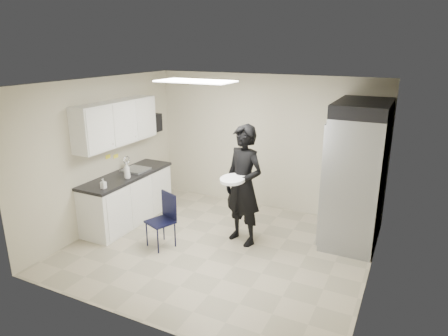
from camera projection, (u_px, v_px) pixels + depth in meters
The scene contains 21 objects.
floor at pixel (219, 248), 6.38m from camera, with size 4.50×4.50×0.00m, color tan.
ceiling at pixel (218, 83), 5.61m from camera, with size 4.50×4.50×0.00m, color silver.
back_wall at pixel (265, 143), 7.71m from camera, with size 4.50×4.50×0.00m, color beige.
left_wall at pixel (103, 154), 6.94m from camera, with size 4.00×4.00×0.00m, color beige.
right_wall at pixel (377, 195), 5.05m from camera, with size 4.00×4.00×0.00m, color beige.
ceiling_panel at pixel (195, 81), 6.21m from camera, with size 1.20×0.60×0.02m, color white.
lower_counter at pixel (128, 199), 7.25m from camera, with size 0.60×1.90×0.86m, color silver.
countertop at pixel (126, 175), 7.11m from camera, with size 0.64×1.95×0.05m, color black.
sink at pixel (136, 172), 7.32m from camera, with size 0.42×0.40×0.14m, color gray.
faucet at pixel (127, 163), 7.36m from camera, with size 0.02×0.02×0.24m, color silver.
upper_cabinets at pixel (117, 123), 6.88m from camera, with size 0.35×1.80×0.75m, color silver.
towel_dispenser at pixel (154, 123), 7.96m from camera, with size 0.22×0.30×0.35m, color black.
notice_sticker_left at pixel (108, 157), 7.05m from camera, with size 0.00×0.12×0.07m, color yellow.
notice_sticker_right at pixel (116, 156), 7.23m from camera, with size 0.00×0.12×0.07m, color yellow.
commercial_fridge at pixel (356, 179), 6.39m from camera, with size 0.80×1.35×2.10m, color gray.
fridge_compressor at pixel (364, 108), 6.05m from camera, with size 0.80×1.35×0.20m, color black.
folding_chair at pixel (160, 222), 6.32m from camera, with size 0.38×0.38×0.85m, color black.
man_tuxedo at pixel (243, 186), 6.33m from camera, with size 0.72×0.48×1.95m, color black.
bucket_lid at pixel (233, 179), 6.11m from camera, with size 0.39×0.39×0.05m, color silver.
soap_bottle_a at pixel (127, 170), 6.83m from camera, with size 0.11×0.11×0.29m, color white.
soap_bottle_b at pixel (103, 183), 6.37m from camera, with size 0.07×0.08×0.16m, color #A5A2AE.
Camera 1 is at (2.59, -5.09, 3.12)m, focal length 32.00 mm.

